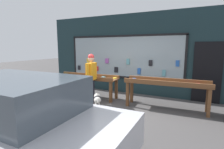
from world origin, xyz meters
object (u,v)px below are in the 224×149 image
display_table_left (86,79)px  display_table_right (166,85)px  parked_car (13,115)px  person_browsing (91,75)px  small_dog (97,99)px

display_table_left → display_table_right: size_ratio=1.00×
display_table_right → parked_car: 4.15m
display_table_left → display_table_right: 3.01m
display_table_left → person_browsing: 0.85m
display_table_right → parked_car: parked_car is taller
person_browsing → display_table_right: bearing=-86.9°
display_table_right → parked_car: size_ratio=0.61×
display_table_right → small_dog: display_table_right is taller
display_table_right → person_browsing: (-2.40, -0.52, 0.24)m
display_table_left → parked_car: size_ratio=0.61×
parked_car → display_table_right: bearing=60.6°
display_table_right → small_dog: (-1.99, -0.82, -0.48)m
person_browsing → small_dog: person_browsing is taller
display_table_left → person_browsing: person_browsing is taller
small_dog → parked_car: (-0.02, -2.81, 0.47)m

